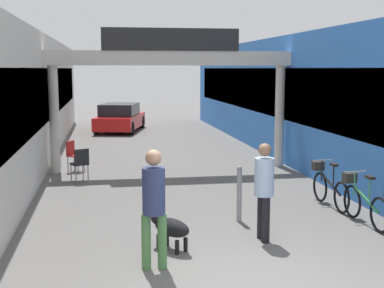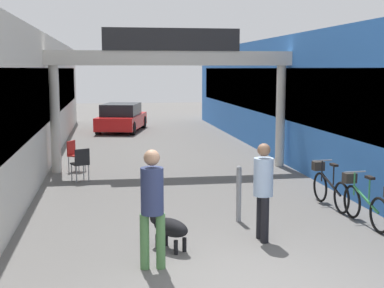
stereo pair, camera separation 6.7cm
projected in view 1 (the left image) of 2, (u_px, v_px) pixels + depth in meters
ground_plane at (251, 288)px, 7.31m from camera, size 80.00×80.00×0.00m
storefront_left at (3, 100)px, 16.96m from camera, size 3.00×26.00×4.00m
storefront_right at (308, 97)px, 18.59m from camera, size 3.00×26.00×4.00m
arcade_sign_gateway at (171, 70)px, 15.55m from camera, size 7.40×0.47×4.13m
pedestrian_with_dog at (154, 201)px, 7.89m from camera, size 0.39×0.36×1.81m
pedestrian_companion at (264, 185)px, 9.22m from camera, size 0.35×0.39×1.72m
dog_on_leash at (169, 226)px, 8.85m from camera, size 0.73×0.84×0.61m
bicycle_green_second at (363, 201)px, 10.33m from camera, size 0.46×1.69×0.98m
bicycle_black_third at (328, 186)px, 11.64m from camera, size 0.46×1.69×0.98m
bollard_post_metal at (239, 193)px, 10.45m from camera, size 0.10×0.10×1.11m
cafe_chair_black_nearer at (80, 162)px, 14.10m from camera, size 0.53×0.53×0.89m
cafe_chair_red_farther at (73, 153)px, 15.57m from camera, size 0.54×0.54×0.89m
parked_car_red at (120, 118)px, 25.50m from camera, size 2.64×4.30×1.33m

